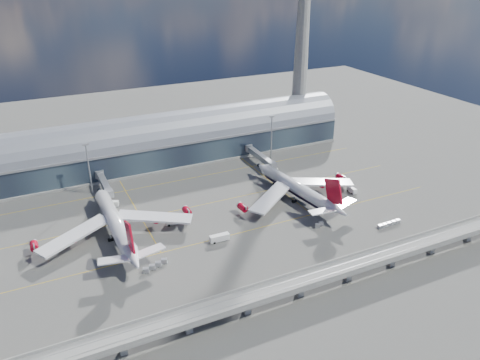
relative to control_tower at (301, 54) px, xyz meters
name	(u,v)px	position (x,y,z in m)	size (l,w,h in m)	color
ground	(232,221)	(-85.00, -83.00, -51.64)	(500.00, 500.00, 0.00)	#474744
taxi_lines	(213,200)	(-85.00, -60.89, -51.63)	(200.00, 80.12, 0.01)	gold
terminal	(174,141)	(-85.00, -5.01, -40.30)	(200.00, 30.00, 28.00)	#1F2834
control_tower	(301,54)	(0.00, 0.00, 0.00)	(19.00, 19.00, 103.00)	gray
guideway	(300,282)	(-85.00, -138.00, -46.34)	(220.00, 8.50, 7.20)	gray
floodlight_mast_left	(89,167)	(-135.00, -28.00, -38.00)	(3.00, 0.70, 25.70)	gray
floodlight_mast_right	(272,136)	(-35.00, -28.00, -38.00)	(3.00, 0.70, 25.70)	gray
airliner_left	(116,224)	(-132.87, -74.17, -45.61)	(65.79, 69.06, 21.10)	white
airliner_right	(297,189)	(-48.17, -76.93, -46.24)	(62.68, 65.55, 20.79)	white
jet_bridge_left	(104,182)	(-129.39, -29.88, -46.46)	(4.40, 28.00, 7.25)	gray
jet_bridge_right	(259,155)	(-44.88, -31.82, -46.46)	(4.40, 32.00, 7.25)	gray
service_truck_1	(172,222)	(-109.41, -74.07, -50.23)	(5.10, 2.97, 2.80)	silver
service_truck_2	(219,238)	(-96.18, -95.14, -50.09)	(8.26, 2.69, 2.98)	silver
service_truck_3	(352,190)	(-20.21, -82.84, -50.28)	(2.31, 5.51, 2.66)	silver
service_truck_4	(275,170)	(-42.39, -45.54, -50.20)	(3.17, 5.25, 2.85)	silver
service_truck_5	(112,204)	(-129.24, -46.55, -50.20)	(6.21, 4.50, 2.81)	silver
cargo_train_0	(155,266)	(-124.90, -101.53, -50.70)	(10.75, 5.19, 1.80)	gray
cargo_train_1	(389,224)	(-25.61, -115.43, -50.79)	(12.22, 1.93, 1.62)	gray
cargo_train_2	(319,225)	(-53.01, -102.97, -50.80)	(4.96, 3.07, 1.61)	gray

